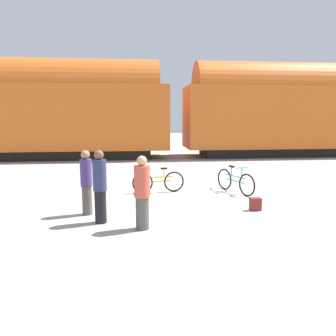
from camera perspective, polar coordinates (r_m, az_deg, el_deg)
ground_plane at (r=8.43m, az=12.34°, el=-8.18°), size 80.00×80.00×0.00m
freight_train at (r=19.82m, az=1.54°, el=10.52°), size 27.87×3.10×5.67m
rail_near at (r=19.26m, az=1.79°, el=1.70°), size 39.87×0.07×0.01m
rail_far at (r=20.67m, az=1.25°, el=2.21°), size 39.87×0.07×0.01m
bicycle_yellow at (r=10.64m, az=-1.69°, el=-2.39°), size 1.70×0.46×0.83m
bicycle_teal at (r=10.80m, az=11.63°, el=-2.29°), size 0.75×1.69×0.89m
person_in_navy at (r=7.69m, az=-11.78°, el=-3.16°), size 0.31×0.31×1.70m
person_in_purple at (r=8.42m, az=-14.03°, el=-2.37°), size 0.29×0.29×1.63m
person_in_red at (r=7.14m, az=-4.52°, el=-4.35°), size 0.34×0.34×1.63m
backpack at (r=8.97m, az=14.98°, el=-6.09°), size 0.28×0.20×0.34m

